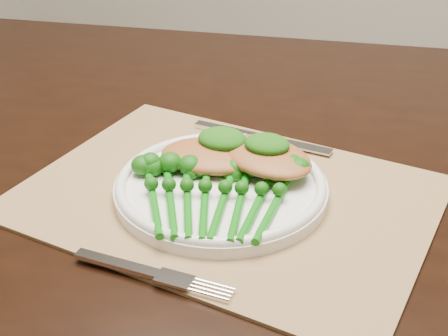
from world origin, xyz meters
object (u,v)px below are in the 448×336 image
at_px(broccolini_bundle, 213,203).
at_px(dinner_plate, 221,186).
at_px(chicken_fillet_left, 212,155).
at_px(placemat, 226,196).

bearing_deg(broccolini_bundle, dinner_plate, 85.96).
height_order(chicken_fillet_left, broccolini_bundle, chicken_fillet_left).
xyz_separation_m(placemat, broccolini_bundle, (0.00, -0.05, 0.02)).
bearing_deg(dinner_plate, placemat, 7.90).
bearing_deg(placemat, broccolini_bundle, -78.58).
relative_size(dinner_plate, broccolini_bundle, 1.17).
height_order(dinner_plate, broccolini_bundle, broccolini_bundle).
distance_m(placemat, chicken_fillet_left, 0.06).
relative_size(placemat, broccolini_bundle, 2.19).
height_order(dinner_plate, chicken_fillet_left, chicken_fillet_left).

